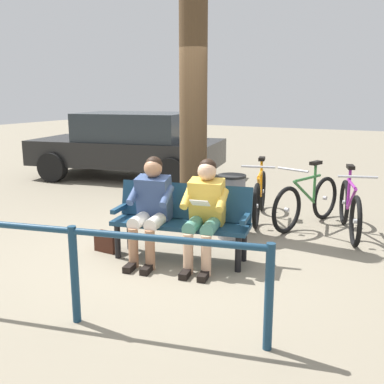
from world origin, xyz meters
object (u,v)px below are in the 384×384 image
(bench, at_px, (182,216))
(person_reading, at_px, (205,208))
(person_companion, at_px, (151,204))
(tree_trunk, at_px, (193,106))
(parked_car, at_px, (129,144))
(bicycle_orange, at_px, (350,209))
(bicycle_black, at_px, (307,202))
(litter_bin, at_px, (231,206))
(handbag, at_px, (107,242))
(bicycle_green, at_px, (260,196))

(bench, height_order, person_reading, person_reading)
(person_reading, height_order, person_companion, same)
(bench, distance_m, person_companion, 0.40)
(tree_trunk, xyz_separation_m, parked_car, (3.03, -2.76, -0.95))
(person_reading, bearing_deg, bicycle_orange, -133.81)
(person_companion, distance_m, bicycle_black, 2.56)
(bench, xyz_separation_m, bicycle_orange, (-1.61, -1.82, -0.15))
(person_reading, height_order, bicycle_orange, person_reading)
(litter_bin, height_order, bicycle_orange, bicycle_orange)
(bicycle_orange, bearing_deg, handbag, -67.20)
(tree_trunk, height_order, bicycle_black, tree_trunk)
(handbag, distance_m, bicycle_black, 2.94)
(person_companion, bearing_deg, parked_car, -62.73)
(tree_trunk, relative_size, bicycle_orange, 2.12)
(bench, relative_size, person_companion, 1.38)
(litter_bin, xyz_separation_m, bicycle_orange, (-1.38, -0.87, -0.07))
(bicycle_orange, relative_size, parked_car, 0.36)
(person_companion, xyz_separation_m, bicycle_orange, (-1.90, -2.04, -0.30))
(person_companion, height_order, litter_bin, person_companion)
(litter_bin, xyz_separation_m, bicycle_green, (-0.04, -1.05, -0.07))
(person_companion, height_order, parked_car, parked_car)
(bicycle_green, bearing_deg, bicycle_black, 74.05)
(tree_trunk, distance_m, litter_bin, 1.47)
(bench, height_order, bicycle_orange, bicycle_orange)
(handbag, xyz_separation_m, bicycle_black, (-1.92, -2.22, 0.24))
(person_reading, distance_m, handbag, 1.38)
(litter_bin, bearing_deg, person_companion, 66.15)
(bench, bearing_deg, handbag, 4.86)
(bicycle_orange, bearing_deg, parked_car, -128.82)
(parked_car, bearing_deg, bench, 120.81)
(person_reading, xyz_separation_m, bicycle_green, (0.08, -2.10, -0.31))
(person_reading, relative_size, person_companion, 1.00)
(person_reading, xyz_separation_m, bicycle_black, (-0.66, -2.08, -0.31))
(tree_trunk, relative_size, bicycle_black, 2.14)
(bench, bearing_deg, bicycle_orange, -141.88)
(person_companion, relative_size, bicycle_green, 0.73)
(bench, height_order, handbag, bench)
(person_reading, relative_size, tree_trunk, 0.35)
(tree_trunk, bearing_deg, bench, 111.19)
(person_companion, xyz_separation_m, bicycle_green, (-0.55, -2.22, -0.30))
(person_reading, xyz_separation_m, person_companion, (0.63, 0.12, -0.00))
(handbag, distance_m, parked_car, 4.93)
(person_companion, height_order, bicycle_black, person_companion)
(person_reading, height_order, bicycle_black, person_reading)
(handbag, distance_m, tree_trunk, 2.18)
(handbag, height_order, tree_trunk, tree_trunk)
(person_companion, distance_m, bicycle_green, 2.31)
(person_companion, bearing_deg, handbag, -7.54)
(litter_bin, distance_m, bicycle_black, 1.28)
(person_companion, xyz_separation_m, bicycle_black, (-1.28, -2.19, -0.30))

